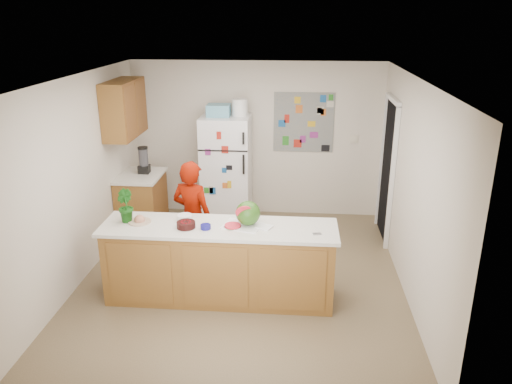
# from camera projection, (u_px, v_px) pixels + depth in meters

# --- Properties ---
(floor) EXTENTS (4.00, 4.50, 0.02)m
(floor) POSITION_uv_depth(u_px,v_px,m) (242.00, 277.00, 6.39)
(floor) COLOR brown
(floor) RESTS_ON ground
(wall_back) EXTENTS (4.00, 0.02, 2.50)m
(wall_back) POSITION_uv_depth(u_px,v_px,m) (257.00, 140.00, 8.08)
(wall_back) COLOR beige
(wall_back) RESTS_ON ground
(wall_left) EXTENTS (0.02, 4.50, 2.50)m
(wall_left) POSITION_uv_depth(u_px,v_px,m) (79.00, 180.00, 6.13)
(wall_left) COLOR beige
(wall_left) RESTS_ON ground
(wall_right) EXTENTS (0.02, 4.50, 2.50)m
(wall_right) POSITION_uv_depth(u_px,v_px,m) (412.00, 189.00, 5.81)
(wall_right) COLOR beige
(wall_right) RESTS_ON ground
(ceiling) EXTENTS (4.00, 4.50, 0.02)m
(ceiling) POSITION_uv_depth(u_px,v_px,m) (240.00, 77.00, 5.54)
(ceiling) COLOR white
(ceiling) RESTS_ON wall_back
(doorway) EXTENTS (0.03, 0.85, 2.04)m
(doorway) POSITION_uv_depth(u_px,v_px,m) (388.00, 171.00, 7.25)
(doorway) COLOR black
(doorway) RESTS_ON ground
(peninsula_base) EXTENTS (2.60, 0.62, 0.88)m
(peninsula_base) POSITION_uv_depth(u_px,v_px,m) (220.00, 264.00, 5.79)
(peninsula_base) COLOR brown
(peninsula_base) RESTS_ON floor
(peninsula_top) EXTENTS (2.68, 0.70, 0.04)m
(peninsula_top) POSITION_uv_depth(u_px,v_px,m) (219.00, 228.00, 5.63)
(peninsula_top) COLOR silver
(peninsula_top) RESTS_ON peninsula_base
(side_counter_base) EXTENTS (0.60, 0.80, 0.86)m
(side_counter_base) POSITION_uv_depth(u_px,v_px,m) (142.00, 204.00, 7.64)
(side_counter_base) COLOR brown
(side_counter_base) RESTS_ON floor
(side_counter_top) EXTENTS (0.64, 0.84, 0.04)m
(side_counter_top) POSITION_uv_depth(u_px,v_px,m) (140.00, 176.00, 7.49)
(side_counter_top) COLOR silver
(side_counter_top) RESTS_ON side_counter_base
(upper_cabinets) EXTENTS (0.35, 1.00, 0.80)m
(upper_cabinets) POSITION_uv_depth(u_px,v_px,m) (124.00, 109.00, 7.11)
(upper_cabinets) COLOR brown
(upper_cabinets) RESTS_ON wall_left
(refrigerator) EXTENTS (0.75, 0.70, 1.70)m
(refrigerator) POSITION_uv_depth(u_px,v_px,m) (226.00, 169.00, 7.90)
(refrigerator) COLOR silver
(refrigerator) RESTS_ON floor
(fridge_top_bin) EXTENTS (0.35, 0.28, 0.18)m
(fridge_top_bin) POSITION_uv_depth(u_px,v_px,m) (219.00, 110.00, 7.59)
(fridge_top_bin) COLOR #5999B2
(fridge_top_bin) RESTS_ON refrigerator
(photo_collage) EXTENTS (0.95, 0.01, 0.95)m
(photo_collage) POSITION_uv_depth(u_px,v_px,m) (304.00, 122.00, 7.90)
(photo_collage) COLOR slate
(photo_collage) RESTS_ON wall_back
(person) EXTENTS (0.63, 0.51, 1.49)m
(person) POSITION_uv_depth(u_px,v_px,m) (193.00, 217.00, 6.32)
(person) COLOR #680C00
(person) RESTS_ON floor
(blender_appliance) EXTENTS (0.14, 0.14, 0.38)m
(blender_appliance) POSITION_uv_depth(u_px,v_px,m) (144.00, 161.00, 7.50)
(blender_appliance) COLOR black
(blender_appliance) RESTS_ON side_counter_top
(cutting_board) EXTENTS (0.49, 0.42, 0.01)m
(cutting_board) POSITION_uv_depth(u_px,v_px,m) (243.00, 225.00, 5.62)
(cutting_board) COLOR silver
(cutting_board) RESTS_ON peninsula_top
(watermelon) EXTENTS (0.28, 0.28, 0.28)m
(watermelon) POSITION_uv_depth(u_px,v_px,m) (248.00, 213.00, 5.59)
(watermelon) COLOR #2A5618
(watermelon) RESTS_ON cutting_board
(watermelon_slice) EXTENTS (0.18, 0.18, 0.02)m
(watermelon_slice) POSITION_uv_depth(u_px,v_px,m) (233.00, 226.00, 5.58)
(watermelon_slice) COLOR red
(watermelon_slice) RESTS_ON cutting_board
(cherry_bowl) EXTENTS (0.27, 0.27, 0.07)m
(cherry_bowl) POSITION_uv_depth(u_px,v_px,m) (186.00, 225.00, 5.57)
(cherry_bowl) COLOR black
(cherry_bowl) RESTS_ON peninsula_top
(white_bowl) EXTENTS (0.20, 0.20, 0.06)m
(white_bowl) POSITION_uv_depth(u_px,v_px,m) (185.00, 217.00, 5.79)
(white_bowl) COLOR white
(white_bowl) RESTS_ON peninsula_top
(cobalt_bowl) EXTENTS (0.13, 0.13, 0.05)m
(cobalt_bowl) POSITION_uv_depth(u_px,v_px,m) (206.00, 227.00, 5.55)
(cobalt_bowl) COLOR navy
(cobalt_bowl) RESTS_ON peninsula_top
(plate) EXTENTS (0.27, 0.27, 0.02)m
(plate) POSITION_uv_depth(u_px,v_px,m) (140.00, 222.00, 5.72)
(plate) COLOR beige
(plate) RESTS_ON peninsula_top
(paper_towel) EXTENTS (0.21, 0.20, 0.02)m
(paper_towel) POSITION_uv_depth(u_px,v_px,m) (264.00, 227.00, 5.58)
(paper_towel) COLOR silver
(paper_towel) RESTS_ON peninsula_top
(keys) EXTENTS (0.10, 0.06, 0.01)m
(keys) POSITION_uv_depth(u_px,v_px,m) (317.00, 234.00, 5.41)
(keys) COLOR gray
(keys) RESTS_ON peninsula_top
(potted_plant) EXTENTS (0.27, 0.26, 0.38)m
(potted_plant) POSITION_uv_depth(u_px,v_px,m) (125.00, 206.00, 5.69)
(potted_plant) COLOR #134316
(potted_plant) RESTS_ON peninsula_top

